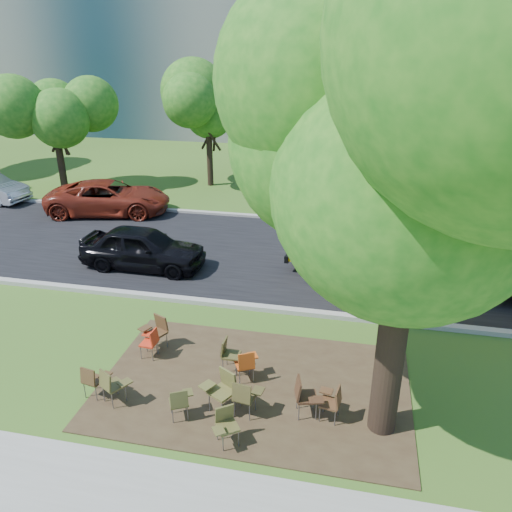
% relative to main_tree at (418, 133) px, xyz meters
% --- Properties ---
extents(ground, '(160.00, 160.00, 0.00)m').
position_rel_main_tree_xyz_m(ground, '(-3.83, 1.26, -5.96)').
color(ground, '#34551A').
rests_on(ground, ground).
extents(dirt_patch, '(7.00, 4.50, 0.03)m').
position_rel_main_tree_xyz_m(dirt_patch, '(-2.83, 0.76, -5.94)').
color(dirt_patch, '#382819').
rests_on(dirt_patch, ground).
extents(asphalt_road, '(80.00, 8.00, 0.04)m').
position_rel_main_tree_xyz_m(asphalt_road, '(-3.83, 8.26, -5.94)').
color(asphalt_road, black).
rests_on(asphalt_road, ground).
extents(kerb_near, '(80.00, 0.25, 0.14)m').
position_rel_main_tree_xyz_m(kerb_near, '(-3.83, 4.26, -5.89)').
color(kerb_near, gray).
rests_on(kerb_near, ground).
extents(kerb_far, '(80.00, 0.25, 0.14)m').
position_rel_main_tree_xyz_m(kerb_far, '(-3.83, 12.36, -5.89)').
color(kerb_far, gray).
rests_on(kerb_far, ground).
extents(bg_tree_0, '(5.20, 5.20, 7.18)m').
position_rel_main_tree_xyz_m(bg_tree_0, '(-15.83, 14.26, -1.38)').
color(bg_tree_0, black).
rests_on(bg_tree_0, ground).
extents(bg_tree_2, '(4.80, 4.80, 6.62)m').
position_rel_main_tree_xyz_m(bg_tree_2, '(-8.83, 17.26, -1.74)').
color(bg_tree_2, black).
rests_on(bg_tree_2, ground).
extents(bg_tree_3, '(5.60, 5.60, 7.84)m').
position_rel_main_tree_xyz_m(bg_tree_3, '(4.17, 15.26, -0.93)').
color(bg_tree_3, black).
rests_on(bg_tree_3, ground).
extents(main_tree, '(7.20, 7.20, 9.57)m').
position_rel_main_tree_xyz_m(main_tree, '(0.00, 0.00, 0.00)').
color(main_tree, black).
rests_on(main_tree, ground).
extents(school_bus, '(11.40, 4.04, 2.73)m').
position_rel_main_tree_xyz_m(school_bus, '(3.18, 6.92, -4.37)').
color(school_bus, '#F6B307').
rests_on(school_bus, ground).
extents(chair_0, '(0.60, 0.48, 0.81)m').
position_rel_main_tree_xyz_m(chair_0, '(-6.21, -0.35, -5.45)').
color(chair_0, '#462F19').
rests_on(chair_0, ground).
extents(chair_1, '(0.74, 0.58, 0.88)m').
position_rel_main_tree_xyz_m(chair_1, '(-5.70, -0.47, -5.41)').
color(chair_1, '#4B4520').
rests_on(chair_1, ground).
extents(chair_2, '(0.53, 0.64, 0.79)m').
position_rel_main_tree_xyz_m(chair_2, '(-4.10, -0.62, -5.47)').
color(chair_2, '#48461F').
rests_on(chair_2, ground).
extents(chair_3, '(0.82, 0.64, 0.97)m').
position_rel_main_tree_xyz_m(chair_3, '(-3.31, -0.16, -5.35)').
color(chair_3, brown).
rests_on(chair_3, ground).
extents(chair_4, '(0.64, 0.52, 0.88)m').
position_rel_main_tree_xyz_m(chair_4, '(-2.81, -0.26, -5.41)').
color(chair_4, '#453E1E').
rests_on(chair_4, ground).
extents(chair_5, '(0.55, 0.69, 0.82)m').
position_rel_main_tree_xyz_m(chair_5, '(-3.00, -1.08, -5.45)').
color(chair_5, brown).
rests_on(chair_5, ground).
extents(chair_6, '(0.48, 0.59, 0.82)m').
position_rel_main_tree_xyz_m(chair_6, '(-1.02, 0.02, -5.45)').
color(chair_6, '#4D301B').
rests_on(chair_6, ground).
extents(chair_7, '(0.67, 0.63, 0.92)m').
position_rel_main_tree_xyz_m(chair_7, '(-1.60, 0.00, -5.39)').
color(chair_7, '#3F2516').
rests_on(chair_7, ground).
extents(chair_8, '(0.47, 0.54, 0.80)m').
position_rel_main_tree_xyz_m(chair_8, '(-5.58, 1.35, -5.46)').
color(chair_8, red).
rests_on(chair_8, ground).
extents(chair_9, '(0.75, 0.59, 0.91)m').
position_rel_main_tree_xyz_m(chair_9, '(-5.59, 1.78, -5.39)').
color(chair_9, '#482F19').
rests_on(chair_9, ground).
extents(chair_10, '(0.50, 0.56, 0.86)m').
position_rel_main_tree_xyz_m(chair_10, '(-3.54, 1.20, -5.42)').
color(chair_10, '#48431F').
rests_on(chair_10, ground).
extents(chair_11, '(0.57, 0.68, 0.84)m').
position_rel_main_tree_xyz_m(chair_11, '(-3.05, 0.90, -5.44)').
color(chair_11, '#C14C14').
rests_on(chair_11, ground).
extents(black_car, '(4.34, 1.81, 1.47)m').
position_rel_main_tree_xyz_m(black_car, '(-7.97, 6.37, -5.22)').
color(black_car, black).
rests_on(black_car, ground).
extents(bg_car_red, '(5.83, 3.58, 1.51)m').
position_rel_main_tree_xyz_m(bg_car_red, '(-11.92, 11.57, -5.20)').
color(bg_car_red, maroon).
rests_on(bg_car_red, ground).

